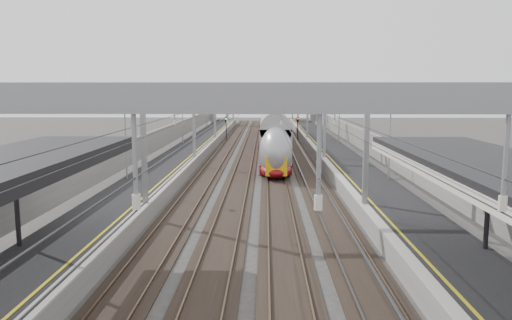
{
  "coord_description": "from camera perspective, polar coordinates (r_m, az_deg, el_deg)",
  "views": [
    {
      "loc": [
        0.64,
        -6.02,
        7.48
      ],
      "look_at": [
        0.0,
        26.41,
        2.91
      ],
      "focal_mm": 35.0,
      "sensor_mm": 36.0,
      "label": 1
    }
  ],
  "objects": [
    {
      "name": "train",
      "position": [
        63.6,
        1.9,
        3.22
      ],
      "size": [
        2.79,
        50.81,
        4.41
      ],
      "color": "maroon",
      "rests_on": "ground"
    },
    {
      "name": "platform_right",
      "position": [
        52.02,
        9.25,
        0.21
      ],
      "size": [
        4.0,
        120.0,
        1.0
      ],
      "primitive_type": "cube",
      "color": "black",
      "rests_on": "ground"
    },
    {
      "name": "tracks",
      "position": [
        51.56,
        0.4,
        -0.26
      ],
      "size": [
        11.4,
        140.0,
        0.2
      ],
      "color": "black",
      "rests_on": "ground"
    },
    {
      "name": "wall_left",
      "position": [
        52.7,
        -11.87,
        1.45
      ],
      "size": [
        0.3,
        120.0,
        3.2
      ],
      "primitive_type": "cube",
      "color": "slate",
      "rests_on": "ground"
    },
    {
      "name": "signal_red_near",
      "position": [
        70.35,
        3.22,
        3.89
      ],
      "size": [
        0.32,
        0.32,
        3.48
      ],
      "color": "black",
      "rests_on": "ground"
    },
    {
      "name": "signal_red_far",
      "position": [
        74.75,
        4.79,
        4.12
      ],
      "size": [
        0.32,
        0.32,
        3.48
      ],
      "color": "black",
      "rests_on": "ground"
    },
    {
      "name": "platform_left",
      "position": [
        52.21,
        -8.41,
        0.26
      ],
      "size": [
        4.0,
        120.0,
        1.0
      ],
      "primitive_type": "cube",
      "color": "black",
      "rests_on": "ground"
    },
    {
      "name": "signal_green",
      "position": [
        73.88,
        -3.42,
        4.09
      ],
      "size": [
        0.32,
        0.32,
        3.48
      ],
      "color": "black",
      "rests_on": "ground"
    },
    {
      "name": "wall_right",
      "position": [
        52.43,
        12.74,
        1.39
      ],
      "size": [
        0.3,
        120.0,
        3.2
      ],
      "primitive_type": "cube",
      "color": "slate",
      "rests_on": "ground"
    },
    {
      "name": "overhead_line",
      "position": [
        57.65,
        0.49,
        6.7
      ],
      "size": [
        13.0,
        140.0,
        6.6
      ],
      "color": "gray",
      "rests_on": "platform_left"
    },
    {
      "name": "overbridge",
      "position": [
        106.04,
        0.78,
        6.86
      ],
      "size": [
        22.0,
        2.2,
        6.9
      ],
      "color": "slate",
      "rests_on": "ground"
    }
  ]
}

